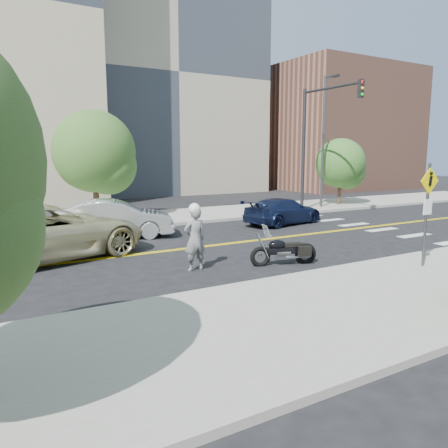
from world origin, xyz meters
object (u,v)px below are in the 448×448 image
motorcycle (284,244)px  suv (45,232)px  parked_car_silver (115,219)px  motorcyclist (195,237)px  parked_car_blue (283,211)px  pedestrian_sign (427,205)px

motorcycle → suv: bearing=160.8°
parked_car_silver → suv: bearing=148.3°
motorcyclist → parked_car_blue: (7.69, 5.67, -0.35)m
motorcyclist → parked_car_blue: 9.56m
motorcycle → parked_car_blue: (4.99, 6.45, 0.01)m
motorcyclist → parked_car_silver: bearing=-86.2°
suv → parked_car_silver: suv is taller
suv → parked_car_silver: bearing=-65.9°
motorcycle → parked_car_blue: bearing=68.0°
pedestrian_sign → motorcyclist: 6.80m
motorcycle → pedestrian_sign: bearing=-25.1°
parked_car_silver → parked_car_blue: parked_car_silver is taller
pedestrian_sign → motorcyclist: pedestrian_sign is taller
pedestrian_sign → parked_car_silver: bearing=123.0°
parked_car_silver → motorcycle: bearing=-138.3°
parked_car_silver → pedestrian_sign: bearing=-129.9°
motorcyclist → parked_car_silver: size_ratio=0.42×
suv → motorcycle: bearing=-142.1°
pedestrian_sign → suv: pedestrian_sign is taller
motorcycle → parked_car_silver: 7.79m
pedestrian_sign → motorcycle: pedestrian_sign is taller
motorcycle → parked_car_blue: parked_car_blue is taller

